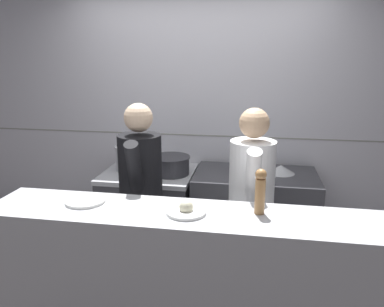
{
  "coord_description": "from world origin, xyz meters",
  "views": [
    {
      "loc": [
        0.53,
        -2.16,
        1.92
      ],
      "look_at": [
        0.04,
        0.7,
        1.15
      ],
      "focal_mm": 35.0,
      "sensor_mm": 36.0,
      "label": 1
    }
  ],
  "objects_px": {
    "chef_sous": "(251,205)",
    "sauce_pot": "(171,165)",
    "plated_dish_appetiser": "(186,210)",
    "chef_head_cook": "(141,196)",
    "stock_pot": "(130,157)",
    "mixing_bowl_steel": "(281,169)",
    "pepper_mill": "(260,190)",
    "plated_dish_main": "(85,201)",
    "oven_range": "(150,214)",
    "chefs_knife": "(252,179)"
  },
  "relations": [
    {
      "from": "oven_range",
      "to": "stock_pot",
      "type": "distance_m",
      "value": 0.59
    },
    {
      "from": "plated_dish_main",
      "to": "chef_head_cook",
      "type": "bearing_deg",
      "value": 71.09
    },
    {
      "from": "plated_dish_main",
      "to": "chef_head_cook",
      "type": "relative_size",
      "value": 0.15
    },
    {
      "from": "oven_range",
      "to": "chef_sous",
      "type": "distance_m",
      "value": 1.24
    },
    {
      "from": "oven_range",
      "to": "mixing_bowl_steel",
      "type": "relative_size",
      "value": 3.54
    },
    {
      "from": "plated_dish_appetiser",
      "to": "pepper_mill",
      "type": "relative_size",
      "value": 0.87
    },
    {
      "from": "chef_sous",
      "to": "sauce_pot",
      "type": "bearing_deg",
      "value": 137.12
    },
    {
      "from": "pepper_mill",
      "to": "mixing_bowl_steel",
      "type": "bearing_deg",
      "value": 80.91
    },
    {
      "from": "stock_pot",
      "to": "pepper_mill",
      "type": "bearing_deg",
      "value": -45.38
    },
    {
      "from": "oven_range",
      "to": "chefs_knife",
      "type": "bearing_deg",
      "value": -9.96
    },
    {
      "from": "mixing_bowl_steel",
      "to": "plated_dish_main",
      "type": "height_order",
      "value": "plated_dish_main"
    },
    {
      "from": "chef_head_cook",
      "to": "chef_sous",
      "type": "relative_size",
      "value": 1.01
    },
    {
      "from": "sauce_pot",
      "to": "mixing_bowl_steel",
      "type": "xyz_separation_m",
      "value": [
        0.98,
        0.09,
        -0.02
      ]
    },
    {
      "from": "pepper_mill",
      "to": "chefs_knife",
      "type": "bearing_deg",
      "value": 92.92
    },
    {
      "from": "plated_dish_appetiser",
      "to": "pepper_mill",
      "type": "bearing_deg",
      "value": 9.51
    },
    {
      "from": "chef_head_cook",
      "to": "stock_pot",
      "type": "bearing_deg",
      "value": 107.81
    },
    {
      "from": "sauce_pot",
      "to": "pepper_mill",
      "type": "bearing_deg",
      "value": -55.66
    },
    {
      "from": "chef_head_cook",
      "to": "plated_dish_appetiser",
      "type": "bearing_deg",
      "value": -59.98
    },
    {
      "from": "oven_range",
      "to": "chef_head_cook",
      "type": "distance_m",
      "value": 0.8
    },
    {
      "from": "plated_dish_main",
      "to": "chef_sous",
      "type": "height_order",
      "value": "chef_sous"
    },
    {
      "from": "sauce_pot",
      "to": "plated_dish_main",
      "type": "height_order",
      "value": "plated_dish_main"
    },
    {
      "from": "sauce_pot",
      "to": "pepper_mill",
      "type": "xyz_separation_m",
      "value": [
        0.79,
        -1.15,
        0.22
      ]
    },
    {
      "from": "sauce_pot",
      "to": "chef_sous",
      "type": "distance_m",
      "value": 0.97
    },
    {
      "from": "plated_dish_appetiser",
      "to": "pepper_mill",
      "type": "distance_m",
      "value": 0.44
    },
    {
      "from": "chefs_knife",
      "to": "chef_sous",
      "type": "relative_size",
      "value": 0.22
    },
    {
      "from": "plated_dish_appetiser",
      "to": "chef_head_cook",
      "type": "relative_size",
      "value": 0.15
    },
    {
      "from": "oven_range",
      "to": "chefs_knife",
      "type": "relative_size",
      "value": 2.55
    },
    {
      "from": "mixing_bowl_steel",
      "to": "pepper_mill",
      "type": "distance_m",
      "value": 1.28
    },
    {
      "from": "oven_range",
      "to": "sauce_pot",
      "type": "bearing_deg",
      "value": -9.0
    },
    {
      "from": "stock_pot",
      "to": "mixing_bowl_steel",
      "type": "bearing_deg",
      "value": 1.44
    },
    {
      "from": "mixing_bowl_steel",
      "to": "plated_dish_main",
      "type": "distance_m",
      "value": 1.78
    },
    {
      "from": "stock_pot",
      "to": "chef_sous",
      "type": "distance_m",
      "value": 1.34
    },
    {
      "from": "mixing_bowl_steel",
      "to": "chef_head_cook",
      "type": "xyz_separation_m",
      "value": [
        -1.07,
        -0.71,
        -0.05
      ]
    },
    {
      "from": "sauce_pot",
      "to": "chef_head_cook",
      "type": "bearing_deg",
      "value": -98.12
    },
    {
      "from": "plated_dish_main",
      "to": "pepper_mill",
      "type": "relative_size",
      "value": 0.92
    },
    {
      "from": "plated_dish_main",
      "to": "chef_head_cook",
      "type": "distance_m",
      "value": 0.59
    },
    {
      "from": "plated_dish_main",
      "to": "chef_sous",
      "type": "bearing_deg",
      "value": 27.41
    },
    {
      "from": "pepper_mill",
      "to": "chef_head_cook",
      "type": "height_order",
      "value": "chef_head_cook"
    },
    {
      "from": "sauce_pot",
      "to": "plated_dish_main",
      "type": "bearing_deg",
      "value": -103.28
    },
    {
      "from": "plated_dish_main",
      "to": "stock_pot",
      "type": "bearing_deg",
      "value": 96.21
    },
    {
      "from": "plated_dish_appetiser",
      "to": "chef_sous",
      "type": "bearing_deg",
      "value": 58.09
    },
    {
      "from": "stock_pot",
      "to": "sauce_pot",
      "type": "xyz_separation_m",
      "value": [
        0.41,
        -0.06,
        -0.03
      ]
    },
    {
      "from": "sauce_pot",
      "to": "pepper_mill",
      "type": "distance_m",
      "value": 1.41
    },
    {
      "from": "plated_dish_appetiser",
      "to": "pepper_mill",
      "type": "xyz_separation_m",
      "value": [
        0.41,
        0.07,
        0.12
      ]
    },
    {
      "from": "oven_range",
      "to": "chefs_knife",
      "type": "distance_m",
      "value": 1.07
    },
    {
      "from": "stock_pot",
      "to": "plated_dish_appetiser",
      "type": "xyz_separation_m",
      "value": [
        0.78,
        -1.28,
        0.07
      ]
    },
    {
      "from": "plated_dish_main",
      "to": "plated_dish_appetiser",
      "type": "xyz_separation_m",
      "value": [
        0.64,
        -0.06,
        0.01
      ]
    },
    {
      "from": "chef_head_cook",
      "to": "chef_sous",
      "type": "height_order",
      "value": "chef_head_cook"
    },
    {
      "from": "chef_sous",
      "to": "plated_dish_appetiser",
      "type": "bearing_deg",
      "value": -123.97
    },
    {
      "from": "mixing_bowl_steel",
      "to": "plated_dish_main",
      "type": "bearing_deg",
      "value": -135.16
    }
  ]
}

